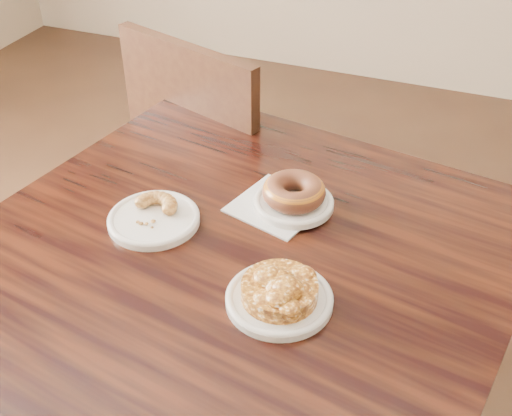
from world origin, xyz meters
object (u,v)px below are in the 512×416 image
at_px(apple_fritter, 280,287).
at_px(cruller_fragment, 153,211).
at_px(glazed_donut, 294,191).
at_px(chair_far, 241,178).
at_px(cafe_table, 238,392).

xyz_separation_m(apple_fritter, cruller_fragment, (-0.27, 0.11, -0.01)).
bearing_deg(glazed_donut, chair_far, 122.65).
height_order(chair_far, glazed_donut, chair_far).
relative_size(glazed_donut, cruller_fragment, 1.23).
bearing_deg(glazed_donut, cafe_table, -109.29).
xyz_separation_m(cafe_table, apple_fritter, (0.11, -0.09, 0.41)).
distance_m(cafe_table, glazed_donut, 0.44).
bearing_deg(chair_far, apple_fritter, 135.05).
distance_m(chair_far, glazed_donut, 0.65).
xyz_separation_m(glazed_donut, cruller_fragment, (-0.22, -0.13, -0.01)).
relative_size(glazed_donut, apple_fritter, 0.71).
height_order(cafe_table, glazed_donut, glazed_donut).
xyz_separation_m(cafe_table, glazed_donut, (0.05, 0.15, 0.41)).
bearing_deg(glazed_donut, apple_fritter, -76.42).
bearing_deg(apple_fritter, chair_far, 116.81).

